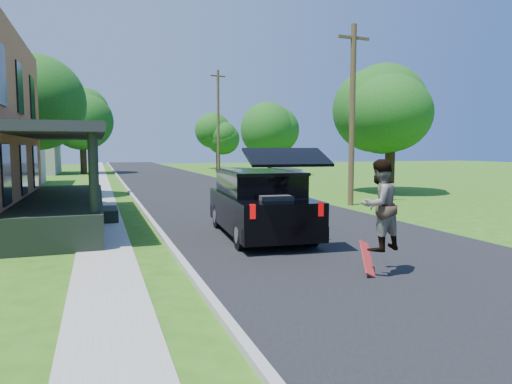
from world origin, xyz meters
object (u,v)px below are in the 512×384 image
object	(u,v)px
tree_right_near	(390,109)
utility_pole_near	(352,113)
skateboarder	(379,205)
black_suv	(260,203)

from	to	relation	value
tree_right_near	utility_pole_near	world-z (taller)	utility_pole_near
skateboarder	utility_pole_near	xyz separation A→B (m)	(5.44, 10.13, 2.63)
black_suv	tree_right_near	distance (m)	15.59
black_suv	skateboarder	size ratio (longest dim) A/B	3.13
black_suv	skateboarder	world-z (taller)	black_suv
tree_right_near	skateboarder	bearing A→B (deg)	-125.87
tree_right_near	utility_pole_near	bearing A→B (deg)	-138.77
skateboarder	utility_pole_near	bearing A→B (deg)	-132.29
black_suv	skateboarder	bearing A→B (deg)	-75.90
skateboarder	black_suv	bearing A→B (deg)	-94.51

